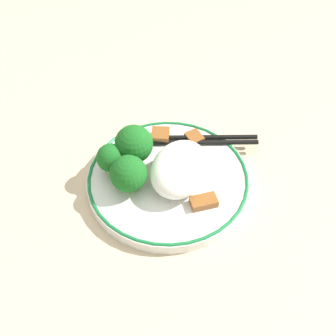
% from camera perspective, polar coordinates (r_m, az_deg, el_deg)
% --- Properties ---
extents(ground_plane, '(3.00, 3.00, 0.00)m').
position_cam_1_polar(ground_plane, '(0.68, 0.00, -2.07)').
color(ground_plane, '#C6B28E').
extents(plate, '(0.23, 0.23, 0.02)m').
position_cam_1_polar(plate, '(0.67, 0.00, -1.51)').
color(plate, white).
rests_on(plate, ground_plane).
extents(rice_mound, '(0.10, 0.08, 0.05)m').
position_cam_1_polar(rice_mound, '(0.64, 1.37, -0.24)').
color(rice_mound, white).
rests_on(rice_mound, plate).
extents(broccoli_back_left, '(0.05, 0.05, 0.06)m').
position_cam_1_polar(broccoli_back_left, '(0.66, -4.18, 2.89)').
color(broccoli_back_left, '#7FB756').
rests_on(broccoli_back_left, plate).
extents(broccoli_back_center, '(0.04, 0.04, 0.05)m').
position_cam_1_polar(broccoli_back_center, '(0.65, -7.00, 1.21)').
color(broccoli_back_center, '#7FB756').
rests_on(broccoli_back_center, plate).
extents(broccoli_back_right, '(0.05, 0.05, 0.06)m').
position_cam_1_polar(broccoli_back_right, '(0.63, -4.84, -0.73)').
color(broccoli_back_right, '#7FB756').
rests_on(broccoli_back_right, plate).
extents(meat_near_front, '(0.03, 0.03, 0.01)m').
position_cam_1_polar(meat_near_front, '(0.71, -0.94, 3.98)').
color(meat_near_front, brown).
rests_on(meat_near_front, plate).
extents(meat_near_left, '(0.03, 0.03, 0.01)m').
position_cam_1_polar(meat_near_left, '(0.71, 3.22, 3.73)').
color(meat_near_left, brown).
rests_on(meat_near_left, plate).
extents(meat_near_right, '(0.03, 0.04, 0.01)m').
position_cam_1_polar(meat_near_right, '(0.68, 1.06, 1.07)').
color(meat_near_right, brown).
rests_on(meat_near_right, plate).
extents(meat_near_back, '(0.04, 0.04, 0.01)m').
position_cam_1_polar(meat_near_back, '(0.63, 4.37, -4.13)').
color(meat_near_back, brown).
rests_on(meat_near_back, plate).
extents(chopsticks, '(0.09, 0.20, 0.01)m').
position_cam_1_polar(chopsticks, '(0.71, 2.80, 3.43)').
color(chopsticks, black).
rests_on(chopsticks, plate).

